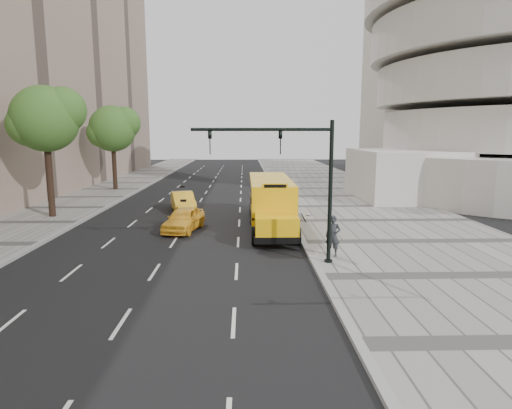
{
  "coord_description": "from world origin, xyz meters",
  "views": [
    {
      "loc": [
        2.86,
        -27.61,
        5.82
      ],
      "look_at": [
        3.5,
        -4.0,
        1.9
      ],
      "focal_mm": 30.0,
      "sensor_mm": 36.0,
      "label": 1
    }
  ],
  "objects_px": {
    "tree_c": "(113,128)",
    "taxi_near": "(184,219)",
    "taxi_far": "(183,201)",
    "traffic_signal": "(298,174)",
    "tree_b": "(46,118)",
    "school_bus": "(270,198)",
    "pedestrian": "(333,236)"
  },
  "relations": [
    {
      "from": "school_bus",
      "to": "taxi_far",
      "type": "xyz_separation_m",
      "value": [
        -6.32,
        5.41,
        -1.04
      ]
    },
    {
      "from": "school_bus",
      "to": "taxi_far",
      "type": "bearing_deg",
      "value": 139.47
    },
    {
      "from": "pedestrian",
      "to": "tree_b",
      "type": "bearing_deg",
      "value": 173.38
    },
    {
      "from": "tree_b",
      "to": "traffic_signal",
      "type": "relative_size",
      "value": 1.41
    },
    {
      "from": "taxi_far",
      "to": "traffic_signal",
      "type": "bearing_deg",
      "value": -77.58
    },
    {
      "from": "taxi_near",
      "to": "pedestrian",
      "type": "bearing_deg",
      "value": -26.62
    },
    {
      "from": "taxi_near",
      "to": "tree_b",
      "type": "bearing_deg",
      "value": 168.35
    },
    {
      "from": "tree_b",
      "to": "tree_c",
      "type": "xyz_separation_m",
      "value": [
        0.0,
        14.74,
        -0.48
      ]
    },
    {
      "from": "school_bus",
      "to": "taxi_near",
      "type": "xyz_separation_m",
      "value": [
        -5.32,
        -1.36,
        -1.05
      ]
    },
    {
      "from": "tree_c",
      "to": "taxi_far",
      "type": "relative_size",
      "value": 1.96
    },
    {
      "from": "tree_c",
      "to": "taxi_far",
      "type": "bearing_deg",
      "value": -54.57
    },
    {
      "from": "school_bus",
      "to": "pedestrian",
      "type": "height_order",
      "value": "school_bus"
    },
    {
      "from": "taxi_far",
      "to": "taxi_near",
      "type": "bearing_deg",
      "value": -96.02
    },
    {
      "from": "taxi_near",
      "to": "traffic_signal",
      "type": "height_order",
      "value": "traffic_signal"
    },
    {
      "from": "tree_c",
      "to": "school_bus",
      "type": "height_order",
      "value": "tree_c"
    },
    {
      "from": "school_bus",
      "to": "traffic_signal",
      "type": "distance_m",
      "value": 8.8
    },
    {
      "from": "tree_b",
      "to": "tree_c",
      "type": "bearing_deg",
      "value": 89.98
    },
    {
      "from": "school_bus",
      "to": "traffic_signal",
      "type": "bearing_deg",
      "value": -85.33
    },
    {
      "from": "traffic_signal",
      "to": "tree_c",
      "type": "bearing_deg",
      "value": 121.03
    },
    {
      "from": "pedestrian",
      "to": "traffic_signal",
      "type": "height_order",
      "value": "traffic_signal"
    },
    {
      "from": "tree_c",
      "to": "taxi_near",
      "type": "bearing_deg",
      "value": -63.03
    },
    {
      "from": "tree_b",
      "to": "school_bus",
      "type": "distance_m",
      "value": 15.99
    },
    {
      "from": "tree_c",
      "to": "pedestrian",
      "type": "xyz_separation_m",
      "value": [
        17.4,
        -24.96,
        -5.24
      ]
    },
    {
      "from": "pedestrian",
      "to": "traffic_signal",
      "type": "xyz_separation_m",
      "value": [
        -1.79,
        -0.98,
        2.98
      ]
    },
    {
      "from": "tree_b",
      "to": "taxi_near",
      "type": "height_order",
      "value": "tree_b"
    },
    {
      "from": "tree_b",
      "to": "tree_c",
      "type": "height_order",
      "value": "tree_b"
    },
    {
      "from": "taxi_near",
      "to": "traffic_signal",
      "type": "distance_m",
      "value": 9.9
    },
    {
      "from": "school_bus",
      "to": "taxi_near",
      "type": "distance_m",
      "value": 5.59
    },
    {
      "from": "tree_c",
      "to": "tree_b",
      "type": "bearing_deg",
      "value": -90.02
    },
    {
      "from": "tree_b",
      "to": "school_bus",
      "type": "bearing_deg",
      "value": -10.4
    },
    {
      "from": "school_bus",
      "to": "traffic_signal",
      "type": "relative_size",
      "value": 1.81
    },
    {
      "from": "taxi_near",
      "to": "traffic_signal",
      "type": "bearing_deg",
      "value": -38.25
    }
  ]
}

